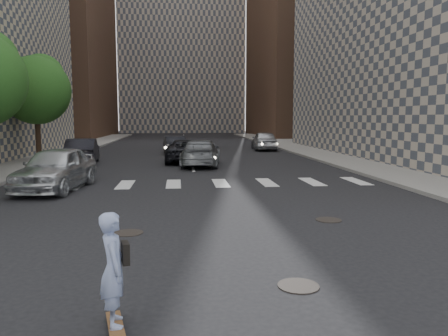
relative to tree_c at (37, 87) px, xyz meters
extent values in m
plane|color=black|center=(9.45, -19.14, -4.65)|extent=(160.00, 160.00, 0.00)
cube|color=gray|center=(23.95, 0.86, -4.57)|extent=(13.00, 80.00, 0.15)
cube|color=black|center=(20.65, -5.14, -2.65)|extent=(0.30, 18.00, 4.00)
cube|color=brown|center=(29.45, 35.86, 13.35)|extent=(18.00, 24.00, 36.00)
cube|color=#ADA08E|center=(9.45, 58.86, 19.35)|extent=(22.00, 20.00, 48.00)
cylinder|color=#382619|center=(-0.05, -0.14, -3.10)|extent=(0.32, 0.32, 2.80)
sphere|color=#1F4316|center=(-0.05, -0.14, -0.20)|extent=(4.20, 4.20, 4.20)
sphere|color=#1F4316|center=(0.15, 0.46, 0.70)|extent=(2.80, 2.80, 2.80)
cylinder|color=black|center=(10.65, -21.64, -4.64)|extent=(0.70, 0.70, 0.02)
cylinder|color=black|center=(7.45, -17.94, -4.64)|extent=(0.70, 0.70, 0.02)
cylinder|color=black|center=(12.75, -17.14, -4.64)|extent=(0.70, 0.70, 0.02)
cube|color=brown|center=(7.83, -22.85, -4.57)|extent=(0.37, 0.83, 0.02)
cylinder|color=green|center=(7.70, -22.59, -4.62)|extent=(0.04, 0.06, 0.05)
cylinder|color=green|center=(7.84, -22.56, -4.62)|extent=(0.04, 0.06, 0.05)
imported|color=#97A8DC|center=(7.83, -22.85, -3.81)|extent=(0.48, 0.62, 1.51)
cube|color=black|center=(7.98, -22.77, -3.62)|extent=(0.14, 0.26, 0.29)
imported|color=silver|center=(3.95, -11.15, -3.81)|extent=(2.55, 5.13, 1.68)
imported|color=black|center=(2.95, -1.66, -3.88)|extent=(2.12, 4.82, 1.54)
imported|color=slate|center=(9.95, -3.34, -3.89)|extent=(2.71, 5.40, 1.51)
imported|color=black|center=(9.05, -1.14, -3.95)|extent=(2.38, 5.07, 1.40)
imported|color=#AFB1B6|center=(15.95, 8.25, -3.83)|extent=(2.29, 4.90, 1.62)
imported|color=black|center=(8.36, 4.86, -3.95)|extent=(1.88, 4.33, 1.39)
camera|label=1|loc=(8.70, -28.47, -1.84)|focal=35.00mm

